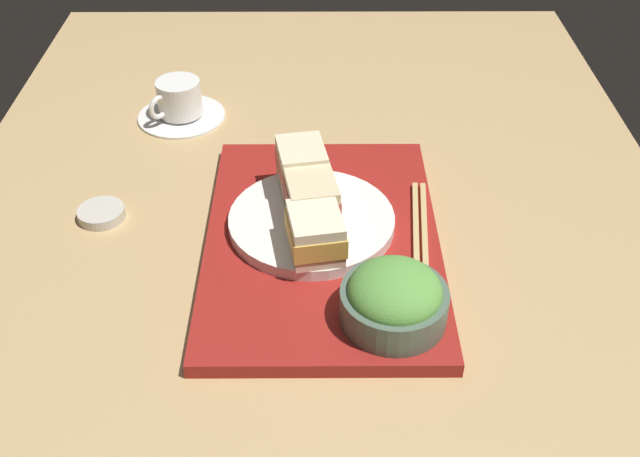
# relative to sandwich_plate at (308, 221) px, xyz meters

# --- Properties ---
(ground_plane) EXTENTS (1.40, 1.00, 0.03)m
(ground_plane) POSITION_rel_sandwich_plate_xyz_m (0.04, -0.00, -0.04)
(ground_plane) COLOR tan
(serving_tray) EXTENTS (0.43, 0.29, 0.02)m
(serving_tray) POSITION_rel_sandwich_plate_xyz_m (-0.02, -0.02, -0.02)
(serving_tray) COLOR maroon
(serving_tray) RESTS_ON ground_plane
(sandwich_plate) EXTENTS (0.21, 0.21, 0.02)m
(sandwich_plate) POSITION_rel_sandwich_plate_xyz_m (0.00, 0.00, 0.00)
(sandwich_plate) COLOR white
(sandwich_plate) RESTS_ON serving_tray
(sandwich_near) EXTENTS (0.09, 0.08, 0.05)m
(sandwich_near) POSITION_rel_sandwich_plate_xyz_m (-0.07, -0.01, 0.03)
(sandwich_near) COLOR #EFE5C1
(sandwich_near) RESTS_ON sandwich_plate
(sandwich_middle) EXTENTS (0.08, 0.07, 0.06)m
(sandwich_middle) POSITION_rel_sandwich_plate_xyz_m (0.00, 0.00, 0.04)
(sandwich_middle) COLOR beige
(sandwich_middle) RESTS_ON sandwich_plate
(sandwich_far) EXTENTS (0.08, 0.07, 0.06)m
(sandwich_far) POSITION_rel_sandwich_plate_xyz_m (0.07, 0.01, 0.04)
(sandwich_far) COLOR beige
(sandwich_far) RESTS_ON sandwich_plate
(salad_bowl) EXTENTS (0.12, 0.12, 0.07)m
(salad_bowl) POSITION_rel_sandwich_plate_xyz_m (-0.17, -0.09, 0.02)
(salad_bowl) COLOR #4C6051
(salad_bowl) RESTS_ON serving_tray
(chopsticks_pair) EXTENTS (0.21, 0.04, 0.01)m
(chopsticks_pair) POSITION_rel_sandwich_plate_xyz_m (-0.02, -0.14, -0.00)
(chopsticks_pair) COLOR tan
(chopsticks_pair) RESTS_ON serving_tray
(coffee_cup) EXTENTS (0.14, 0.14, 0.06)m
(coffee_cup) POSITION_rel_sandwich_plate_xyz_m (0.31, 0.21, -0.00)
(coffee_cup) COLOR white
(coffee_cup) RESTS_ON ground_plane
(small_sauce_dish) EXTENTS (0.06, 0.06, 0.01)m
(small_sauce_dish) POSITION_rel_sandwich_plate_xyz_m (0.04, 0.28, -0.02)
(small_sauce_dish) COLOR beige
(small_sauce_dish) RESTS_ON ground_plane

